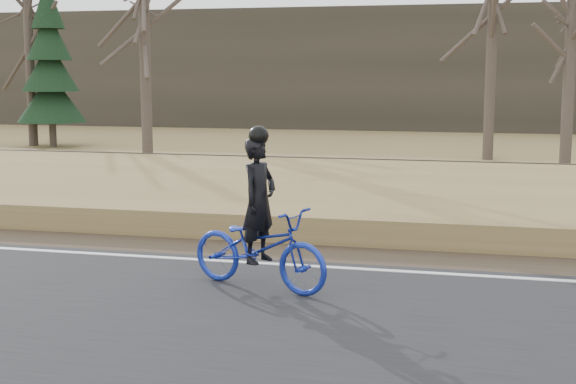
# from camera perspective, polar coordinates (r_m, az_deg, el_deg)

# --- Properties ---
(shoulder) EXTENTS (120.00, 1.60, 0.04)m
(shoulder) POSITION_cam_1_polar(r_m,az_deg,el_deg) (14.64, -18.26, -3.12)
(shoulder) COLOR #473A2B
(shoulder) RESTS_ON ground
(embankment) EXTENTS (120.00, 5.00, 0.44)m
(embankment) POSITION_cam_1_polar(r_m,az_deg,el_deg) (17.18, -13.04, -0.54)
(embankment) COLOR olive
(embankment) RESTS_ON ground
(ballast) EXTENTS (120.00, 3.00, 0.45)m
(ballast) POSITION_cam_1_polar(r_m,az_deg,el_deg) (20.61, -8.33, 1.09)
(ballast) COLOR slate
(ballast) RESTS_ON ground
(railroad) EXTENTS (120.00, 2.40, 0.29)m
(railroad) POSITION_cam_1_polar(r_m,az_deg,el_deg) (20.57, -8.35, 1.93)
(railroad) COLOR black
(railroad) RESTS_ON ballast
(treeline_backdrop) EXTENTS (120.00, 4.00, 6.00)m
(treeline_backdrop) POSITION_cam_1_polar(r_m,az_deg,el_deg) (41.66, 3.03, 8.73)
(treeline_backdrop) COLOR #383328
(treeline_backdrop) RESTS_ON ground
(cyclist) EXTENTS (2.18, 1.36, 2.13)m
(cyclist) POSITION_cam_1_polar(r_m,az_deg,el_deg) (10.46, -2.06, -3.27)
(cyclist) COLOR #162A9C
(cyclist) RESTS_ON road
(bare_tree_left) EXTENTS (0.36, 0.36, 7.96)m
(bare_tree_left) POSITION_cam_1_polar(r_m,az_deg,el_deg) (32.94, -17.95, 10.08)
(bare_tree_left) COLOR brown
(bare_tree_left) RESTS_ON ground
(bare_tree_near_left) EXTENTS (0.36, 0.36, 7.58)m
(bare_tree_near_left) POSITION_cam_1_polar(r_m,az_deg,el_deg) (27.06, -10.15, 10.38)
(bare_tree_near_left) COLOR brown
(bare_tree_near_left) RESTS_ON ground
(bare_tree_center) EXTENTS (0.36, 0.36, 7.23)m
(bare_tree_center) POSITION_cam_1_polar(r_m,az_deg,el_deg) (27.09, 14.28, 9.87)
(bare_tree_center) COLOR brown
(bare_tree_center) RESTS_ON ground
(bare_tree_right) EXTENTS (0.36, 0.36, 6.54)m
(bare_tree_right) POSITION_cam_1_polar(r_m,az_deg,el_deg) (25.67, 19.43, 8.97)
(bare_tree_right) COLOR brown
(bare_tree_right) RESTS_ON ground
(conifer) EXTENTS (2.60, 2.60, 6.33)m
(conifer) POSITION_cam_1_polar(r_m,az_deg,el_deg) (32.11, -16.57, 8.44)
(conifer) COLOR brown
(conifer) RESTS_ON ground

